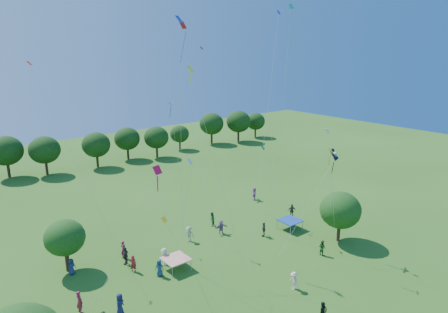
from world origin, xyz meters
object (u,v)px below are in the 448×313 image
near_tree_north (65,238)px  tent_blue (290,220)px  near_tree_east (340,210)px  pirate_kite (334,156)px  red_high_kite (188,67)px  tent_red_stripe (176,259)px  man_in_black (323,313)px

near_tree_north → tent_blue: size_ratio=2.23×
near_tree_east → pirate_kite: pirate_kite is taller
tent_blue → pirate_kite: bearing=-93.7°
near_tree_east → red_high_kite: (-12.85, 8.40, 14.51)m
near_tree_north → pirate_kite: (21.99, -12.06, 6.38)m
near_tree_north → tent_red_stripe: size_ratio=2.23×
man_in_black → tent_red_stripe: bearing=119.5°
near_tree_east → tent_blue: (-1.88, 5.11, -2.43)m
near_tree_north → man_in_black: (12.24, -19.10, -2.41)m
tent_blue → man_in_black: 16.01m
tent_blue → red_high_kite: 20.45m
near_tree_north → man_in_black: 22.81m
tent_red_stripe → tent_blue: size_ratio=1.00×
near_tree_east → man_in_black: size_ratio=3.05×
pirate_kite → tent_red_stripe: bearing=156.6°
tent_red_stripe → man_in_black: 13.88m
near_tree_north → tent_blue: 23.42m
near_tree_east → tent_blue: 5.96m
pirate_kite → red_high_kite: 16.04m
near_tree_north → tent_red_stripe: (7.83, -5.93, -2.25)m
near_tree_north → red_high_kite: 18.87m
near_tree_east → pirate_kite: (-2.22, -0.27, 6.20)m
man_in_black → red_high_kite: red_high_kite is taller
man_in_black → red_high_kite: bearing=104.2°
tent_red_stripe → pirate_kite: 17.68m
tent_red_stripe → red_high_kite: size_ratio=0.11×
near_tree_north → near_tree_east: bearing=-26.0°
tent_red_stripe → near_tree_north: bearing=142.9°
near_tree_north → pirate_kite: size_ratio=0.55×
pirate_kite → red_high_kite: size_ratio=0.43×
red_high_kite → tent_blue: bearing=-16.7°
man_in_black → near_tree_north: bearing=133.6°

